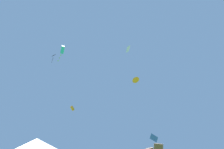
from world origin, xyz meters
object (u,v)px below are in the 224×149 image
(kite_cyan_box, at_px, (62,50))
(kite_white_diamond, at_px, (127,49))
(kite_orange_box, at_px, (72,108))
(canopy_tent_white, at_px, (35,149))
(kite_blue_diamond, at_px, (154,139))
(kite_black_delta, at_px, (54,55))
(kite_orange_delta, at_px, (136,80))

(kite_cyan_box, height_order, kite_white_diamond, kite_white_diamond)
(kite_white_diamond, bearing_deg, kite_cyan_box, -168.07)
(kite_orange_box, distance_m, kite_cyan_box, 11.38)
(kite_orange_box, bearing_deg, kite_white_diamond, 26.88)
(canopy_tent_white, relative_size, kite_cyan_box, 1.30)
(kite_white_diamond, bearing_deg, kite_blue_diamond, 11.81)
(kite_black_delta, bearing_deg, kite_orange_box, -46.79)
(kite_blue_diamond, bearing_deg, kite_cyan_box, -168.09)
(kite_white_diamond, bearing_deg, kite_orange_box, -153.12)
(kite_cyan_box, bearing_deg, kite_black_delta, 125.27)
(kite_orange_delta, height_order, kite_black_delta, kite_black_delta)
(canopy_tent_white, xyz_separation_m, kite_orange_delta, (5.29, 17.66, 12.83))
(kite_orange_box, bearing_deg, canopy_tent_white, -76.91)
(kite_orange_delta, bearing_deg, kite_cyan_box, -166.48)
(kite_orange_delta, height_order, kite_blue_diamond, kite_orange_delta)
(kite_white_diamond, bearing_deg, kite_black_delta, 160.01)
(kite_cyan_box, distance_m, kite_white_diamond, 10.92)
(kite_cyan_box, bearing_deg, kite_orange_delta, 13.52)
(canopy_tent_white, height_order, kite_blue_diamond, kite_blue_diamond)
(kite_orange_box, distance_m, kite_black_delta, 20.74)
(kite_cyan_box, xyz_separation_m, kite_blue_diamond, (13.70, 2.89, -14.15))
(canopy_tent_white, distance_m, kite_orange_delta, 22.46)
(kite_black_delta, bearing_deg, canopy_tent_white, -62.06)
(kite_white_diamond, height_order, kite_black_delta, kite_black_delta)
(canopy_tent_white, height_order, kite_white_diamond, kite_white_diamond)
(kite_blue_diamond, bearing_deg, kite_white_diamond, -168.19)
(kite_cyan_box, bearing_deg, canopy_tent_white, -66.64)
(kite_orange_box, xyz_separation_m, kite_blue_diamond, (10.40, 4.37, -3.36))
(kite_orange_delta, bearing_deg, canopy_tent_white, -106.67)
(kite_orange_delta, xyz_separation_m, kite_cyan_box, (-11.70, -2.81, 5.04))
(kite_blue_diamond, relative_size, kite_white_diamond, 2.29)
(kite_cyan_box, height_order, kite_blue_diamond, kite_cyan_box)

